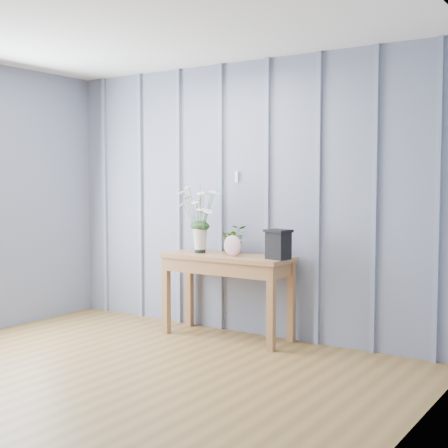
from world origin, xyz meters
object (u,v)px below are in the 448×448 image
Objects in this scene: sideboard at (227,268)px; daisy_vase at (200,210)px; carved_box at (278,244)px; felt_disc_vessel at (233,246)px.

sideboard is 0.59m from daisy_vase.
carved_box is at bearing -1.32° from daisy_vase.
felt_disc_vessel is at bearing -30.60° from sideboard.
daisy_vase reaches higher than sideboard.
felt_disc_vessel is 0.73× the size of carved_box.
daisy_vase reaches higher than carved_box.
daisy_vase is at bearing -179.80° from sideboard.
sideboard is at bearing 177.82° from carved_box.
daisy_vase is (-0.30, -0.00, 0.51)m from sideboard.
carved_box is at bearing -2.18° from sideboard.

